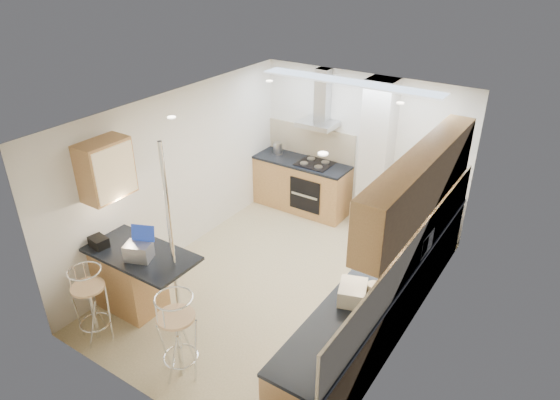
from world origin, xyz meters
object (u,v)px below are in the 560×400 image
Objects in this scene: laptop at (139,251)px; bread_bin at (353,293)px; microwave at (411,242)px; bar_stool_near at (92,304)px; bar_stool_end at (178,336)px.

laptop is 2.55m from bread_bin.
microwave is 0.52× the size of bar_stool_near.
laptop is 0.85× the size of bread_bin.
bar_stool_near is (-2.93, -2.49, -0.56)m from microwave.
bar_stool_end is (-1.67, -2.34, -0.53)m from microwave.
microwave is at bearing -12.35° from bar_stool_end.
bar_stool_end is (1.25, 0.15, 0.03)m from bar_stool_near.
bar_stool_end is 1.93m from bread_bin.
microwave is 1.48× the size of bread_bin.
microwave is at bearing 61.75° from bread_bin.
bar_stool_end is at bearing -161.58° from bread_bin.
bar_stool_near is at bearing -173.94° from bread_bin.
microwave reaches higher than bar_stool_near.
microwave is 0.49× the size of bar_stool_end.
bread_bin reaches higher than bar_stool_end.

